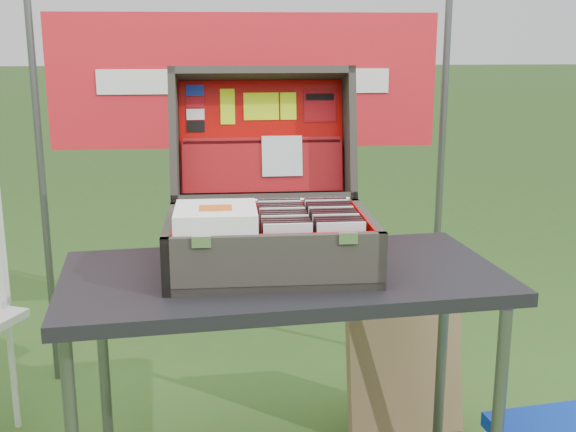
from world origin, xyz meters
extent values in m
cube|color=black|center=(0.07, 0.09, 0.78)|extent=(1.34, 0.77, 0.04)
cylinder|color=#59595B|center=(-0.51, 0.35, 0.38)|extent=(0.04, 0.04, 0.76)
cylinder|color=#59595B|center=(0.65, 0.35, 0.38)|extent=(0.04, 0.04, 0.76)
cube|color=#4A453C|center=(0.04, 0.10, 0.82)|extent=(0.60, 0.43, 0.02)
cube|color=#4A453C|center=(0.04, -0.10, 0.88)|extent=(0.60, 0.02, 0.16)
cube|color=#4A453C|center=(0.04, 0.31, 0.88)|extent=(0.60, 0.02, 0.16)
cube|color=#4A453C|center=(-0.25, 0.10, 0.88)|extent=(0.02, 0.43, 0.16)
cube|color=#4A453C|center=(0.32, 0.10, 0.88)|extent=(0.02, 0.43, 0.16)
cube|color=#C00C04|center=(0.04, 0.10, 0.83)|extent=(0.56, 0.38, 0.01)
cube|color=silver|center=(-0.16, -0.11, 0.96)|extent=(0.05, 0.01, 0.03)
cube|color=silver|center=(0.23, -0.11, 0.96)|extent=(0.05, 0.01, 0.03)
cylinder|color=silver|center=(0.04, 0.32, 0.97)|extent=(0.54, 0.02, 0.02)
cube|color=#4A453C|center=(0.04, 0.51, 1.14)|extent=(0.60, 0.11, 0.43)
cube|color=#4A453C|center=(0.04, 0.49, 1.36)|extent=(0.60, 0.16, 0.06)
cube|color=#4A453C|center=(0.04, 0.40, 0.96)|extent=(0.60, 0.16, 0.06)
cube|color=#4A453C|center=(-0.25, 0.44, 1.16)|extent=(0.02, 0.25, 0.46)
cube|color=#4A453C|center=(0.32, 0.44, 1.16)|extent=(0.02, 0.25, 0.46)
cube|color=#C00C04|center=(0.04, 0.50, 1.15)|extent=(0.55, 0.09, 0.37)
cube|color=#C00C04|center=(0.04, -0.08, 0.90)|extent=(0.56, 0.01, 0.14)
cube|color=#C00C04|center=(0.04, 0.29, 0.90)|extent=(0.56, 0.01, 0.14)
cube|color=#C00C04|center=(-0.24, 0.10, 0.90)|extent=(0.01, 0.38, 0.14)
cube|color=#C00C04|center=(0.31, 0.10, 0.90)|extent=(0.01, 0.38, 0.14)
cube|color=maroon|center=(0.04, 0.46, 1.05)|extent=(0.54, 0.07, 0.18)
cube|color=maroon|center=(0.04, 0.47, 1.14)|extent=(0.53, 0.02, 0.02)
cube|color=silver|center=(0.10, 0.45, 1.09)|extent=(0.13, 0.04, 0.13)
cube|color=#1933B2|center=(-0.19, 0.52, 1.30)|extent=(0.06, 0.01, 0.04)
cube|color=#A90A12|center=(-0.19, 0.52, 1.26)|extent=(0.06, 0.01, 0.04)
cube|color=white|center=(-0.19, 0.51, 1.22)|extent=(0.06, 0.01, 0.04)
cube|color=black|center=(-0.19, 0.50, 1.18)|extent=(0.06, 0.01, 0.04)
cube|color=#C3EA0E|center=(-0.08, 0.51, 1.25)|extent=(0.05, 0.03, 0.12)
cube|color=#C3EA0E|center=(0.04, 0.51, 1.25)|extent=(0.12, 0.02, 0.09)
cube|color=#C3EA0E|center=(0.13, 0.51, 1.25)|extent=(0.05, 0.02, 0.09)
cube|color=#A90A12|center=(0.23, 0.51, 1.25)|extent=(0.11, 0.03, 0.11)
cube|color=black|center=(0.23, 0.52, 1.28)|extent=(0.10, 0.01, 0.02)
cube|color=silver|center=(0.07, -0.06, 0.91)|extent=(0.13, 0.01, 0.15)
cube|color=black|center=(0.07, -0.04, 0.91)|extent=(0.13, 0.01, 0.15)
cube|color=black|center=(0.07, -0.01, 0.91)|extent=(0.13, 0.01, 0.15)
cube|color=black|center=(0.07, 0.01, 0.91)|extent=(0.13, 0.01, 0.15)
cube|color=silver|center=(0.07, 0.03, 0.91)|extent=(0.13, 0.01, 0.15)
cube|color=black|center=(0.07, 0.06, 0.91)|extent=(0.13, 0.01, 0.15)
cube|color=black|center=(0.07, 0.08, 0.91)|extent=(0.13, 0.01, 0.15)
cube|color=black|center=(0.07, 0.10, 0.91)|extent=(0.13, 0.01, 0.15)
cube|color=silver|center=(0.07, 0.13, 0.91)|extent=(0.13, 0.01, 0.15)
cube|color=black|center=(0.07, 0.15, 0.91)|extent=(0.13, 0.01, 0.15)
cube|color=black|center=(0.07, 0.18, 0.91)|extent=(0.13, 0.01, 0.15)
cube|color=black|center=(0.07, 0.20, 0.91)|extent=(0.13, 0.01, 0.15)
cube|color=silver|center=(0.07, 0.22, 0.91)|extent=(0.13, 0.01, 0.15)
cube|color=black|center=(0.07, 0.25, 0.91)|extent=(0.13, 0.01, 0.15)
cube|color=silver|center=(0.22, -0.06, 0.91)|extent=(0.13, 0.01, 0.15)
cube|color=black|center=(0.22, -0.04, 0.91)|extent=(0.13, 0.01, 0.15)
cube|color=black|center=(0.22, -0.01, 0.91)|extent=(0.13, 0.01, 0.15)
cube|color=black|center=(0.22, 0.01, 0.91)|extent=(0.13, 0.01, 0.15)
cube|color=silver|center=(0.22, 0.03, 0.91)|extent=(0.13, 0.01, 0.15)
cube|color=black|center=(0.22, 0.06, 0.91)|extent=(0.13, 0.01, 0.15)
cube|color=black|center=(0.22, 0.08, 0.91)|extent=(0.13, 0.01, 0.15)
cube|color=black|center=(0.22, 0.10, 0.91)|extent=(0.13, 0.01, 0.15)
cube|color=silver|center=(0.22, 0.13, 0.91)|extent=(0.13, 0.01, 0.15)
cube|color=black|center=(0.22, 0.15, 0.91)|extent=(0.13, 0.01, 0.15)
cube|color=black|center=(0.22, 0.18, 0.91)|extent=(0.13, 0.01, 0.15)
cube|color=black|center=(0.22, 0.20, 0.91)|extent=(0.13, 0.01, 0.15)
cube|color=silver|center=(0.22, 0.22, 0.91)|extent=(0.13, 0.01, 0.15)
cube|color=black|center=(0.22, 0.25, 0.91)|extent=(0.13, 0.01, 0.15)
cube|color=white|center=(-0.12, 0.02, 0.97)|extent=(0.23, 0.23, 0.00)
cube|color=white|center=(-0.12, 0.02, 0.97)|extent=(0.23, 0.23, 0.00)
cube|color=white|center=(-0.12, 0.02, 0.98)|extent=(0.23, 0.23, 0.00)
cube|color=white|center=(-0.12, 0.02, 0.98)|extent=(0.23, 0.23, 0.00)
cube|color=white|center=(-0.12, 0.02, 0.99)|extent=(0.23, 0.23, 0.00)
cube|color=white|center=(-0.12, 0.02, 0.99)|extent=(0.23, 0.23, 0.00)
cube|color=white|center=(-0.12, 0.02, 1.00)|extent=(0.23, 0.23, 0.00)
cube|color=white|center=(-0.12, 0.02, 1.00)|extent=(0.23, 0.23, 0.00)
cube|color=white|center=(-0.12, 0.02, 1.01)|extent=(0.23, 0.23, 0.00)
cube|color=white|center=(-0.12, 0.02, 1.01)|extent=(0.23, 0.23, 0.00)
cube|color=#D85919|center=(-0.12, 0.01, 1.02)|extent=(0.09, 0.07, 0.00)
cylinder|color=silver|center=(-0.92, 0.69, 0.25)|extent=(0.02, 0.02, 0.50)
cylinder|color=silver|center=(-0.92, 0.71, 0.73)|extent=(0.02, 0.02, 0.47)
cube|color=olive|center=(0.57, 0.54, 0.23)|extent=(0.44, 0.19, 0.46)
cylinder|color=#59595B|center=(-0.85, 1.10, 0.85)|extent=(0.03, 0.03, 1.70)
cylinder|color=#59595B|center=(0.85, 1.10, 0.85)|extent=(0.03, 0.03, 1.70)
cube|color=red|center=(0.00, 1.09, 1.30)|extent=(1.60, 0.02, 0.55)
cube|color=white|center=(0.00, 1.08, 1.30)|extent=(1.20, 0.00, 0.10)
camera|label=1|loc=(-0.10, -1.93, 1.47)|focal=45.00mm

